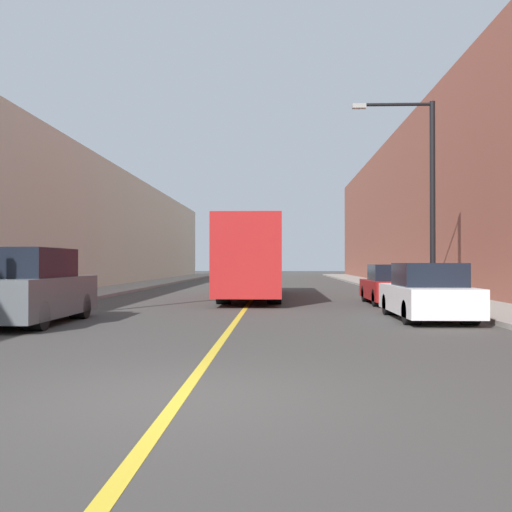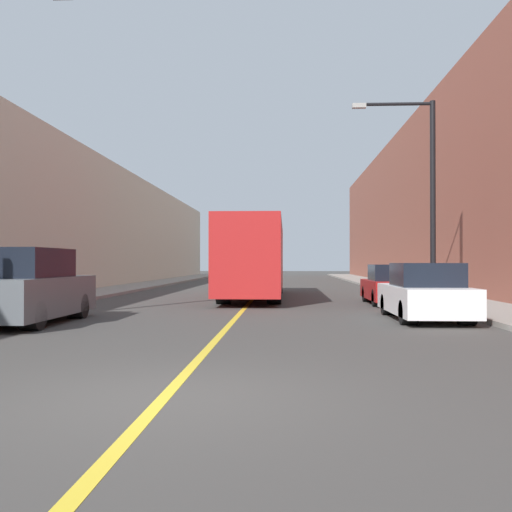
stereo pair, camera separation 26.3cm
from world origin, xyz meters
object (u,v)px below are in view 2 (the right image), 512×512
Objects in this scene: parked_suv_left at (25,289)px; car_right_near at (425,294)px; bus at (254,258)px; street_lamp_right at (425,185)px; car_right_mid at (393,286)px.

car_right_near is (10.29, 1.58, -0.19)m from parked_suv_left.
street_lamp_right is (6.42, -4.09, 2.60)m from bus.
parked_suv_left is at bearing -114.60° from bus.
parked_suv_left reaches higher than car_right_mid.
parked_suv_left is 14.11m from street_lamp_right.
bus is 8.04m from street_lamp_right.
parked_suv_left is (-5.18, -11.32, -0.88)m from bus.
bus is 12.48m from parked_suv_left.
car_right_near is at bearing -92.03° from car_right_mid.
bus is 1.71× the size of street_lamp_right.
car_right_near is at bearing -103.00° from street_lamp_right.
parked_suv_left is 1.13× the size of car_right_mid.
street_lamp_right reaches higher than parked_suv_left.
car_right_near is 1.07× the size of car_right_mid.
street_lamp_right reaches higher than bus.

